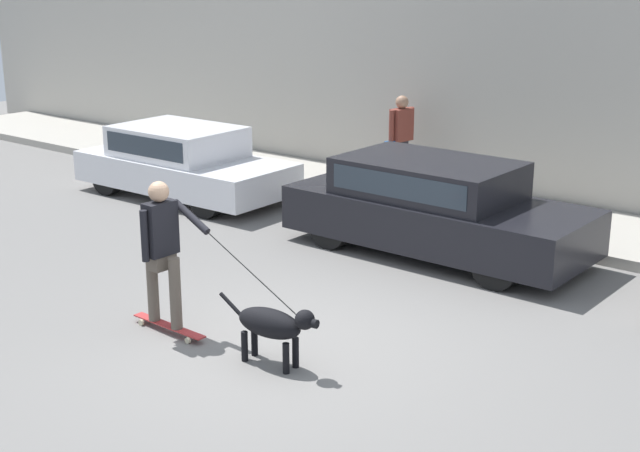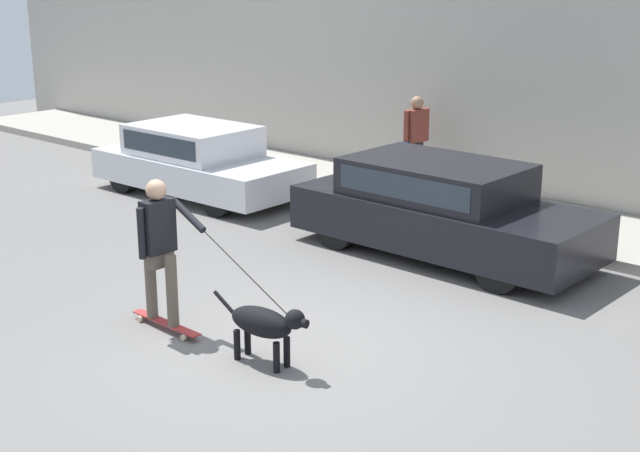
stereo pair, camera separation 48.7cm
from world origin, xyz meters
name	(u,v)px [view 2 (the right image)]	position (x,y,z in m)	size (l,w,h in m)	color
ground_plane	(271,343)	(0.00, 0.00, 0.00)	(36.00, 36.00, 0.00)	slate
back_wall	(585,56)	(0.00, 7.19, 2.54)	(32.00, 0.30, 5.07)	#ADA89E
sidewalk_curb	(534,223)	(0.00, 5.87, 0.08)	(30.00, 2.30, 0.15)	#A39E93
parked_car_0	(198,162)	(-5.45, 3.76, 0.60)	(3.98, 1.77, 1.24)	black
parked_car_1	(442,210)	(-0.33, 3.76, 0.66)	(4.31, 1.77, 1.33)	black
dog	(265,324)	(0.32, -0.42, 0.45)	(1.23, 0.37, 0.69)	black
skateboarder	(160,244)	(-1.19, -0.51, 0.99)	(2.41, 0.53, 1.72)	beige
pedestrian_with_bag	(415,136)	(-2.68, 6.41, 1.02)	(0.27, 0.69, 1.58)	#28282D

